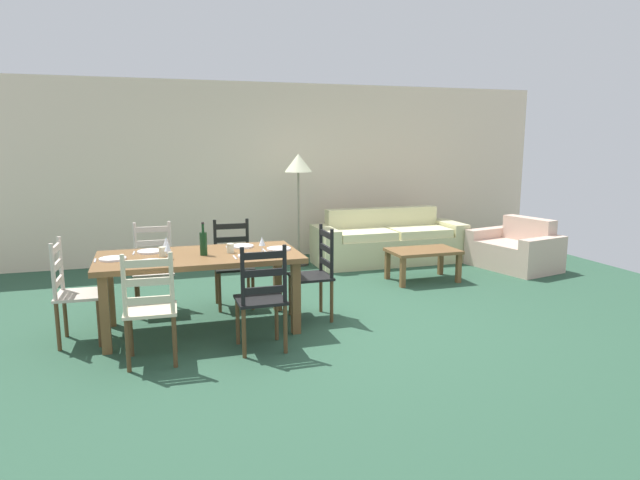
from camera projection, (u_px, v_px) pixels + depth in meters
name	position (u px, v px, depth m)	size (l,w,h in m)	color
ground_plane	(325.00, 319.00, 5.73)	(9.60, 9.60, 0.02)	#2A4F3A
wall_far	(260.00, 172.00, 8.59)	(9.60, 0.16, 2.70)	beige
dining_table	(200.00, 263.00, 5.29)	(1.90, 0.96, 0.75)	brown
dining_chair_near_left	(150.00, 308.00, 4.48)	(0.44, 0.42, 0.96)	beige
dining_chair_near_right	(262.00, 298.00, 4.77)	(0.42, 0.40, 0.96)	black
dining_chair_far_left	(154.00, 268.00, 5.90)	(0.43, 0.41, 0.96)	beige
dining_chair_far_right	(233.00, 264.00, 6.12)	(0.43, 0.41, 0.96)	black
dining_chair_head_west	(73.00, 292.00, 4.97)	(0.42, 0.44, 0.96)	beige
dining_chair_head_east	(315.00, 273.00, 5.67)	(0.40, 0.42, 0.96)	black
dinner_plate_near_left	(151.00, 262.00, 4.90)	(0.24, 0.24, 0.02)	white
fork_near_left	(133.00, 264.00, 4.86)	(0.02, 0.17, 0.01)	silver
dinner_plate_near_right	(251.00, 256.00, 5.17)	(0.24, 0.24, 0.02)	white
fork_near_right	(235.00, 257.00, 5.12)	(0.02, 0.17, 0.01)	silver
dinner_plate_far_left	(150.00, 251.00, 5.37)	(0.24, 0.24, 0.02)	white
fork_far_left	(134.00, 253.00, 5.33)	(0.02, 0.17, 0.01)	silver
dinner_plate_far_right	(242.00, 246.00, 5.64)	(0.24, 0.24, 0.02)	white
fork_far_right	(227.00, 248.00, 5.59)	(0.02, 0.17, 0.01)	silver
dinner_plate_head_west	(113.00, 259.00, 5.04)	(0.24, 0.24, 0.02)	white
fork_head_west	(95.00, 260.00, 4.99)	(0.02, 0.17, 0.01)	silver
dinner_plate_head_east	(279.00, 249.00, 5.50)	(0.24, 0.24, 0.02)	white
fork_head_east	(264.00, 250.00, 5.46)	(0.02, 0.17, 0.01)	silver
wine_bottle	(203.00, 243.00, 5.21)	(0.07, 0.07, 0.32)	#143819
wine_glass_near_left	(168.00, 247.00, 5.04)	(0.06, 0.06, 0.16)	white
wine_glass_near_right	(262.00, 242.00, 5.31)	(0.06, 0.06, 0.16)	white
wine_glass_far_left	(166.00, 242.00, 5.30)	(0.06, 0.06, 0.16)	white
coffee_cup_primary	(230.00, 248.00, 5.34)	(0.07, 0.07, 0.09)	beige
coffee_cup_secondary	(163.00, 252.00, 5.18)	(0.07, 0.07, 0.09)	beige
couch	(387.00, 243.00, 8.39)	(2.28, 0.80, 0.80)	beige
coffee_table	(423.00, 254.00, 7.22)	(0.90, 0.56, 0.42)	brown
armchair_upholstered	(517.00, 251.00, 7.98)	(1.04, 1.31, 0.72)	beige
standing_lamp	(298.00, 170.00, 7.96)	(0.40, 0.40, 1.64)	#332D28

